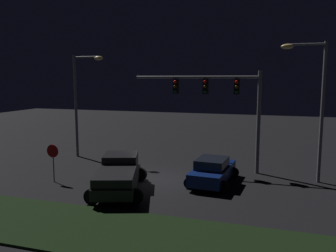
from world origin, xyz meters
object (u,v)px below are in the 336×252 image
pickup_truck (119,173)px  street_lamp_right (314,95)px  street_lamp_left (81,93)px  car_sedan (213,171)px  traffic_signal_gantry (220,96)px  stop_sign (53,156)px

pickup_truck → street_lamp_right: size_ratio=0.71×
street_lamp_left → car_sedan: bearing=-19.7°
traffic_signal_gantry → stop_sign: 10.89m
street_lamp_right → stop_sign: bearing=-162.1°
pickup_truck → street_lamp_left: (-6.21, 6.69, 3.90)m
pickup_truck → traffic_signal_gantry: 8.30m
car_sedan → street_lamp_left: size_ratio=0.58×
car_sedan → street_lamp_right: street_lamp_right is taller
street_lamp_left → street_lamp_right: (16.16, -1.79, 0.18)m
pickup_truck → street_lamp_left: 9.93m
traffic_signal_gantry → street_lamp_right: bearing=-9.4°
car_sedan → stop_sign: stop_sign is taller
street_lamp_right → car_sedan: bearing=-159.0°
street_lamp_left → street_lamp_right: size_ratio=0.96×
pickup_truck → traffic_signal_gantry: bearing=-55.9°
street_lamp_left → stop_sign: (1.89, -6.39, -3.34)m
pickup_truck → street_lamp_left: bearing=24.5°
street_lamp_left → street_lamp_right: bearing=-6.3°
traffic_signal_gantry → street_lamp_left: (-10.67, 0.88, 0.00)m
stop_sign → street_lamp_right: bearing=17.9°
pickup_truck → car_sedan: pickup_truck is taller
pickup_truck → stop_sign: (-4.32, 0.30, 0.56)m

